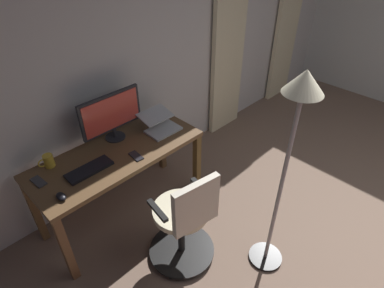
{
  "coord_description": "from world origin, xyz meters",
  "views": [
    {
      "loc": [
        2.53,
        -0.32,
        2.42
      ],
      "look_at": [
        1.14,
        -1.7,
        0.98
      ],
      "focal_mm": 29.97,
      "sensor_mm": 36.0,
      "label": 1
    }
  ],
  "objects": [
    {
      "name": "computer_keyboard",
      "position": [
        1.74,
        -2.25,
        0.75
      ],
      "size": [
        0.37,
        0.14,
        0.02
      ],
      "primitive_type": "cube",
      "color": "black",
      "rests_on": "desk"
    },
    {
      "name": "office_chair",
      "position": [
        1.4,
        -1.52,
        0.46
      ],
      "size": [
        0.56,
        0.56,
        0.97
      ],
      "rotation": [
        0.0,
        0.0,
        2.98
      ],
      "color": "black",
      "rests_on": "ground"
    },
    {
      "name": "cell_phone_by_monitor",
      "position": [
        1.37,
        -2.13,
        0.75
      ],
      "size": [
        0.08,
        0.15,
        0.01
      ],
      "primitive_type": "cube",
      "rotation": [
        0.0,
        0.0,
        -0.08
      ],
      "color": "#232328",
      "rests_on": "desk"
    },
    {
      "name": "floor_lamp",
      "position": [
        0.92,
        -1.03,
        1.28
      ],
      "size": [
        0.28,
        0.28,
        1.72
      ],
      "color": "black",
      "rests_on": "ground"
    },
    {
      "name": "desk",
      "position": [
        1.45,
        -2.3,
        0.64
      ],
      "size": [
        1.5,
        0.62,
        0.74
      ],
      "color": "brown",
      "rests_on": "ground"
    },
    {
      "name": "back_room_partition",
      "position": [
        0.0,
        -2.76,
        1.34
      ],
      "size": [
        5.46,
        0.1,
        2.67
      ],
      "primitive_type": "cube",
      "color": "silver",
      "rests_on": "ground"
    },
    {
      "name": "mug_coffee",
      "position": [
        1.94,
        -2.53,
        0.8
      ],
      "size": [
        0.13,
        0.08,
        0.11
      ],
      "color": "gold",
      "rests_on": "desk"
    },
    {
      "name": "curtain_left_panel",
      "position": [
        -1.75,
        -2.65,
        1.22
      ],
      "size": [
        0.51,
        0.06,
        2.43
      ],
      "primitive_type": "cube",
      "color": "beige",
      "rests_on": "ground"
    },
    {
      "name": "cell_phone_face_up",
      "position": [
        2.08,
        -2.41,
        0.75
      ],
      "size": [
        0.08,
        0.15,
        0.01
      ],
      "primitive_type": "cube",
      "rotation": [
        0.0,
        0.0,
        0.09
      ],
      "color": "#333338",
      "rests_on": "desk"
    },
    {
      "name": "laptop",
      "position": [
        0.95,
        -2.3,
        0.79
      ],
      "size": [
        0.31,
        0.33,
        0.15
      ],
      "rotation": [
        0.0,
        0.0,
        -0.02
      ],
      "color": "#B7BCC1",
      "rests_on": "desk"
    },
    {
      "name": "curtain_right_panel",
      "position": [
        -0.44,
        -2.65,
        1.22
      ],
      "size": [
        0.53,
        0.06,
        2.43
      ],
      "primitive_type": "cube",
      "color": "beige",
      "rests_on": "ground"
    },
    {
      "name": "computer_monitor",
      "position": [
        1.33,
        -2.49,
        0.99
      ],
      "size": [
        0.59,
        0.18,
        0.43
      ],
      "color": "#232328",
      "rests_on": "desk"
    },
    {
      "name": "computer_mouse",
      "position": [
        2.04,
        -2.13,
        0.76
      ],
      "size": [
        0.06,
        0.1,
        0.04
      ],
      "primitive_type": "ellipsoid",
      "color": "black",
      "rests_on": "desk"
    }
  ]
}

